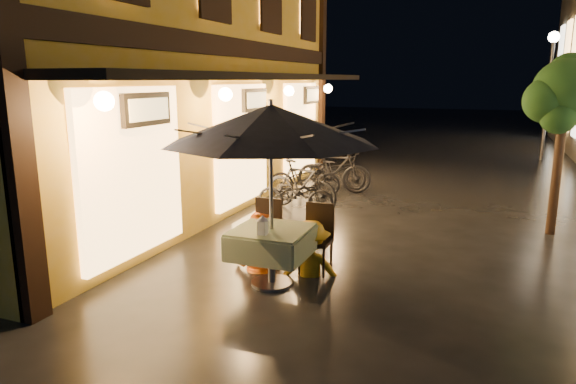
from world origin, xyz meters
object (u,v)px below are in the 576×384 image
at_px(cafe_table, 272,243).
at_px(bicycle_0, 295,194).
at_px(person_orange, 258,214).
at_px(person_yellow, 311,222).
at_px(table_lantern, 263,224).
at_px(patio_umbrella, 271,124).

bearing_deg(cafe_table, bicycle_0, 105.48).
distance_m(cafe_table, person_orange, 0.72).
height_order(cafe_table, person_orange, person_orange).
height_order(cafe_table, bicycle_0, bicycle_0).
relative_size(person_yellow, bicycle_0, 0.95).
relative_size(table_lantern, person_yellow, 0.17).
height_order(patio_umbrella, person_yellow, patio_umbrella).
distance_m(table_lantern, person_yellow, 0.92).
xyz_separation_m(table_lantern, person_yellow, (0.36, 0.84, -0.16)).
bearing_deg(person_yellow, person_orange, -14.96).
height_order(cafe_table, table_lantern, table_lantern).
distance_m(person_yellow, bicycle_0, 3.28).
bearing_deg(cafe_table, person_orange, 129.56).
xyz_separation_m(patio_umbrella, table_lantern, (0.00, -0.28, -1.23)).
xyz_separation_m(person_orange, bicycle_0, (-0.54, 3.01, -0.39)).
bearing_deg(patio_umbrella, person_yellow, 57.49).
bearing_deg(table_lantern, bicycle_0, 104.40).
height_order(patio_umbrella, bicycle_0, patio_umbrella).
bearing_deg(bicycle_0, person_yellow, -160.22).
bearing_deg(bicycle_0, table_lantern, -169.97).
bearing_deg(patio_umbrella, cafe_table, 26.57).
relative_size(cafe_table, person_orange, 0.61).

